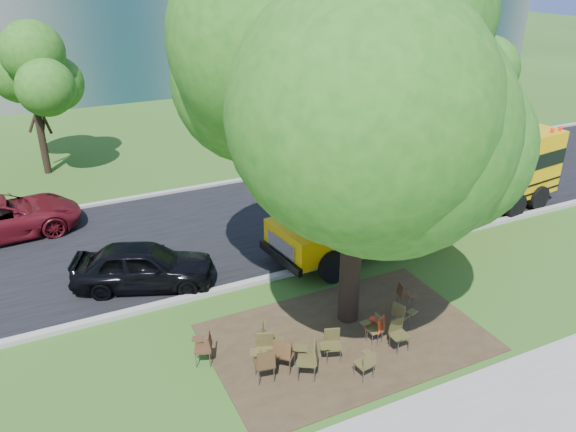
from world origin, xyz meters
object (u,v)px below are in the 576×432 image
chair_4 (367,361)px  chair_8 (205,345)px  chair_0 (266,362)px  chair_9 (264,348)px  chair_10 (269,336)px  chair_1 (285,351)px  chair_11 (377,326)px  chair_3 (332,342)px  black_car (144,265)px  chair_6 (375,326)px  chair_7 (401,313)px  chair_2 (309,356)px  chair_12 (404,293)px  bg_car_red (2,217)px  chair_5 (398,332)px  main_tree (360,93)px  school_bus (438,181)px

chair_4 → chair_8: bearing=136.7°
chair_8 → chair_0: bearing=-117.5°
chair_9 → chair_10: chair_9 is taller
chair_1 → chair_10: (-0.08, 0.75, -0.04)m
chair_10 → chair_11: (2.70, -0.71, -0.07)m
chair_3 → black_car: 6.33m
chair_6 → chair_8: (-4.18, 1.07, 0.05)m
chair_8 → black_car: 4.19m
chair_7 → chair_11: 0.88m
chair_10 → chair_2: bearing=43.4°
chair_0 → chair_4: size_ratio=1.12×
chair_4 → chair_12: (2.55, 2.02, -0.02)m
chair_3 → chair_9: bearing=3.3°
chair_1 → chair_7: chair_1 is taller
chair_8 → bg_car_red: bg_car_red is taller
chair_9 → black_car: 5.22m
black_car → chair_9: bearing=-138.6°
chair_5 → chair_12: 1.91m
chair_4 → chair_9: chair_9 is taller
chair_0 → black_car: 5.64m
chair_10 → bg_car_red: bg_car_red is taller
bg_car_red → chair_2: bearing=-155.4°
chair_4 → black_car: (-3.74, 6.33, 0.20)m
chair_6 → chair_12: size_ratio=0.99×
chair_3 → chair_8: (-2.82, 1.22, 0.01)m
chair_7 → main_tree: bearing=-156.3°
chair_6 → chair_7: (0.91, 0.14, 0.04)m
school_bus → chair_7: bearing=-143.0°
chair_5 → chair_11: size_ratio=1.12×
chair_1 → school_bus: bearing=74.9°
school_bus → chair_8: (-10.03, -3.85, -1.20)m
chair_6 → bg_car_red: bearing=35.3°
chair_4 → bg_car_red: 13.97m
chair_12 → bg_car_red: size_ratio=0.15×
main_tree → bg_car_red: main_tree is taller
chair_8 → chair_12: bearing=-69.4°
school_bus → chair_0: bearing=-157.4°
chair_5 → bg_car_red: size_ratio=0.17×
chair_7 → chair_2: bearing=-99.9°
chair_7 → chair_8: 5.18m
black_car → chair_1: bearing=-136.3°
chair_3 → chair_4: chair_3 is taller
chair_10 → chair_12: 4.24m
chair_0 → chair_11: 3.17m
chair_9 → chair_3: bearing=-175.5°
chair_6 → chair_12: (1.57, 0.91, 0.01)m
main_tree → chair_4: (-0.88, -2.27, -5.69)m
chair_3 → chair_9: 1.66m
school_bus → chair_4: size_ratio=15.22×
chair_9 → bg_car_red: bg_car_red is taller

